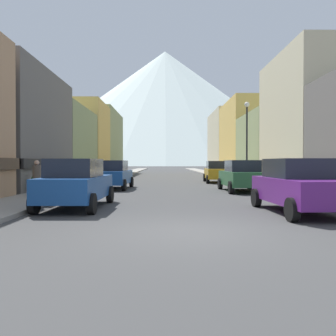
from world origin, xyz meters
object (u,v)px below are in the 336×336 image
object	(u,v)px
potted_plant_1	(36,184)
pedestrian_0	(313,179)
car_right_2	(217,172)
potted_plant_0	(289,178)
car_left_0	(76,183)
pedestrian_1	(37,180)
car_left_1	(113,175)
car_right_1	(241,176)
car_right_0	(299,185)
trash_bin_right	(298,182)
streetlamp_right	(247,130)

from	to	relation	value
potted_plant_1	pedestrian_0	world-z (taller)	pedestrian_0
car_right_2	potted_plant_0	bearing A→B (deg)	-67.76
potted_plant_1	car_left_0	bearing A→B (deg)	-55.76
potted_plant_1	pedestrian_1	xyz separation A→B (m)	(0.75, -1.91, 0.29)
car_left_1	car_right_1	world-z (taller)	same
car_left_0	car_right_1	xyz separation A→B (m)	(7.60, 7.13, 0.00)
potted_plant_1	pedestrian_0	distance (m)	13.33
car_right_1	potted_plant_0	size ratio (longest dim) A/B	4.30
car_right_0	potted_plant_1	size ratio (longest dim) A/B	5.11
car_left_1	trash_bin_right	xyz separation A→B (m)	(10.15, -3.77, -0.26)
streetlamp_right	pedestrian_0	bearing A→B (deg)	-84.32
car_right_0	trash_bin_right	xyz separation A→B (m)	(2.55, 6.67, -0.26)
car_right_0	potted_plant_0	xyz separation A→B (m)	(3.20, 9.66, -0.17)
pedestrian_1	trash_bin_right	bearing A→B (deg)	11.55
car_left_1	trash_bin_right	world-z (taller)	car_left_1
car_left_1	car_right_0	distance (m)	12.92
potted_plant_1	pedestrian_0	bearing A→B (deg)	-6.22
pedestrian_1	car_right_2	bearing A→B (deg)	53.09
car_right_0	car_right_2	distance (m)	17.48
trash_bin_right	pedestrian_0	bearing A→B (deg)	-92.71
car_right_0	trash_bin_right	world-z (taller)	car_right_0
trash_bin_right	potted_plant_1	size ratio (longest dim) A/B	1.12
car_left_0	pedestrian_0	size ratio (longest dim) A/B	2.82
car_right_1	car_right_2	bearing A→B (deg)	89.99
car_right_2	pedestrian_0	world-z (taller)	car_right_2
pedestrian_0	car_right_0	bearing A→B (deg)	-118.26
car_right_0	potted_plant_1	bearing A→B (deg)	150.91
car_left_1	potted_plant_1	size ratio (longest dim) A/B	5.11
car_left_0	car_right_1	distance (m)	10.42
car_left_1	car_right_1	size ratio (longest dim) A/B	1.01
car_right_0	pedestrian_1	bearing A→B (deg)	157.82
car_right_2	pedestrian_0	bearing A→B (deg)	-79.27
car_right_0	car_right_2	world-z (taller)	same
car_right_0	potted_plant_0	bearing A→B (deg)	71.66
potted_plant_0	pedestrian_1	distance (m)	14.37
trash_bin_right	car_right_0	bearing A→B (deg)	-110.93
car_left_0	streetlamp_right	world-z (taller)	streetlamp_right
potted_plant_1	trash_bin_right	bearing A→B (deg)	2.85
car_right_2	pedestrian_1	size ratio (longest dim) A/B	2.79
potted_plant_0	streetlamp_right	xyz separation A→B (m)	(-1.65, 3.96, 3.26)
trash_bin_right	potted_plant_0	xyz separation A→B (m)	(0.65, 2.99, 0.09)
potted_plant_0	potted_plant_1	size ratio (longest dim) A/B	1.18
car_right_1	streetlamp_right	xyz separation A→B (m)	(1.55, 5.18, 3.09)
car_right_2	pedestrian_1	bearing A→B (deg)	-126.91
car_right_2	trash_bin_right	bearing A→B (deg)	-76.74
car_left_1	pedestrian_0	size ratio (longest dim) A/B	2.84
streetlamp_right	trash_bin_right	bearing A→B (deg)	-81.81
car_left_0	car_left_1	world-z (taller)	same
car_right_0	trash_bin_right	size ratio (longest dim) A/B	4.56
car_right_0	car_right_1	xyz separation A→B (m)	(0.00, 8.44, 0.00)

